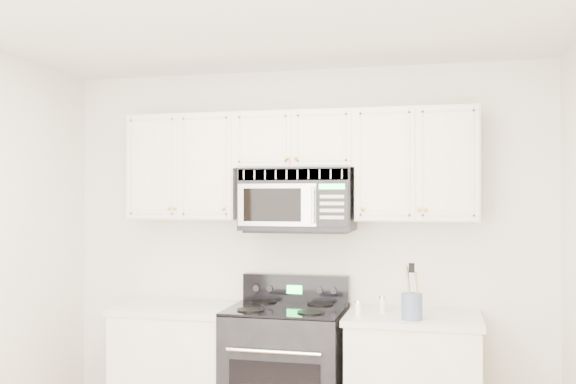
% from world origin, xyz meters
% --- Properties ---
extents(room, '(3.51, 3.51, 2.61)m').
position_xyz_m(room, '(0.00, 0.00, 1.30)').
color(room, brown).
rests_on(room, ground).
extents(base_cabinet_left, '(0.86, 0.65, 0.92)m').
position_xyz_m(base_cabinet_left, '(-0.80, 1.44, 0.43)').
color(base_cabinet_left, silver).
rests_on(base_cabinet_left, ground).
extents(range, '(0.77, 0.70, 1.12)m').
position_xyz_m(range, '(-0.04, 1.43, 0.48)').
color(range, black).
rests_on(range, ground).
extents(upper_cabinets, '(2.44, 0.37, 0.75)m').
position_xyz_m(upper_cabinets, '(-0.00, 1.58, 1.93)').
color(upper_cabinets, silver).
rests_on(upper_cabinets, ground).
extents(microwave, '(0.77, 0.43, 0.43)m').
position_xyz_m(microwave, '(0.01, 1.55, 1.66)').
color(microwave, black).
rests_on(microwave, ground).
extents(utensil_crock, '(0.13, 0.13, 0.34)m').
position_xyz_m(utensil_crock, '(0.80, 1.26, 1.01)').
color(utensil_crock, slate).
rests_on(utensil_crock, base_cabinet_right).
extents(shaker_salt, '(0.05, 0.05, 0.11)m').
position_xyz_m(shaker_salt, '(0.60, 1.45, 0.98)').
color(shaker_salt, silver).
rests_on(shaker_salt, base_cabinet_right).
extents(shaker_pepper, '(0.04, 0.04, 0.10)m').
position_xyz_m(shaker_pepper, '(0.46, 1.30, 0.97)').
color(shaker_pepper, silver).
rests_on(shaker_pepper, base_cabinet_right).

